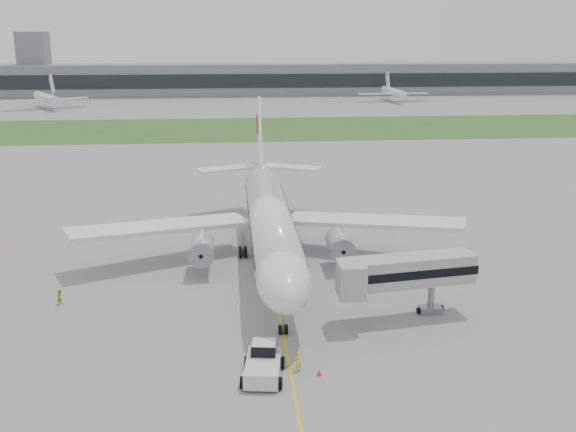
{
  "coord_description": "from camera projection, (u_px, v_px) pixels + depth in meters",
  "views": [
    {
      "loc": [
        -4.46,
        -68.87,
        26.65
      ],
      "look_at": [
        1.99,
        2.0,
        6.49
      ],
      "focal_mm": 40.0,
      "sensor_mm": 36.0,
      "label": 1
    }
  ],
  "objects": [
    {
      "name": "apron_markings",
      "position": [
        275.0,
        292.0,
        68.85
      ],
      "size": [
        70.0,
        70.0,
        0.04
      ],
      "primitive_type": null,
      "color": "gold",
      "rests_on": "ground"
    },
    {
      "name": "ground_crew_far",
      "position": [
        60.0,
        297.0,
        65.44
      ],
      "size": [
        0.97,
        1.02,
        1.67
      ],
      "primitive_type": "imported",
      "rotation": [
        0.0,
        0.0,
        1.0
      ],
      "color": "#8BD924",
      "rests_on": "ground"
    },
    {
      "name": "distant_aircraft_right",
      "position": [
        393.0,
        102.0,
        265.4
      ],
      "size": [
        30.45,
        27.19,
        11.17
      ],
      "primitive_type": null,
      "rotation": [
        0.0,
        0.0,
        0.05
      ],
      "color": "silver",
      "rests_on": "ground"
    },
    {
      "name": "ground_crew_near",
      "position": [
        298.0,
        361.0,
        52.47
      ],
      "size": [
        0.78,
        0.74,
        1.79
      ],
      "primitive_type": "imported",
      "rotation": [
        0.0,
        0.0,
        3.81
      ],
      "color": "yellow",
      "rests_on": "ground"
    },
    {
      "name": "control_tower",
      "position": [
        38.0,
        96.0,
        288.1
      ],
      "size": [
        12.0,
        12.0,
        56.0
      ],
      "primitive_type": null,
      "color": "gray",
      "rests_on": "ground"
    },
    {
      "name": "safety_cone_right",
      "position": [
        319.0,
        372.0,
        51.94
      ],
      "size": [
        0.4,
        0.4,
        0.56
      ],
      "primitive_type": "cone",
      "color": "#FF320D",
      "rests_on": "ground"
    },
    {
      "name": "pushback_tug",
      "position": [
        263.0,
        363.0,
        51.74
      ],
      "size": [
        3.84,
        5.19,
        2.49
      ],
      "rotation": [
        0.0,
        0.0,
        -0.13
      ],
      "color": "silver",
      "rests_on": "ground"
    },
    {
      "name": "ground",
      "position": [
        272.0,
        275.0,
        73.65
      ],
      "size": [
        600.0,
        600.0,
        0.0
      ],
      "primitive_type": "plane",
      "color": "gray",
      "rests_on": "ground"
    },
    {
      "name": "terminal_building",
      "position": [
        238.0,
        79.0,
        292.0
      ],
      "size": [
        320.0,
        22.3,
        14.0
      ],
      "color": "gray",
      "rests_on": "ground"
    },
    {
      "name": "jet_bridge",
      "position": [
        400.0,
        273.0,
        61.14
      ],
      "size": [
        13.9,
        5.83,
        6.47
      ],
      "rotation": [
        0.0,
        0.0,
        0.15
      ],
      "color": "#B1B1B3",
      "rests_on": "ground"
    },
    {
      "name": "airliner",
      "position": [
        269.0,
        217.0,
        76.77
      ],
      "size": [
        48.13,
        53.95,
        17.88
      ],
      "color": "silver",
      "rests_on": "ground"
    },
    {
      "name": "safety_cone_left",
      "position": [
        270.0,
        374.0,
        51.62
      ],
      "size": [
        0.42,
        0.42,
        0.58
      ],
      "primitive_type": "cone",
      "color": "#FF320D",
      "rests_on": "ground"
    },
    {
      "name": "distant_aircraft_left",
      "position": [
        47.0,
        109.0,
        239.5
      ],
      "size": [
        39.55,
        38.09,
        11.65
      ],
      "primitive_type": null,
      "rotation": [
        0.0,
        0.0,
        0.49
      ],
      "color": "silver",
      "rests_on": "ground"
    },
    {
      "name": "grass_strip",
      "position": [
        245.0,
        129.0,
        188.63
      ],
      "size": [
        600.0,
        50.0,
        0.02
      ],
      "primitive_type": "cube",
      "color": "#2F5C22",
      "rests_on": "ground"
    }
  ]
}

